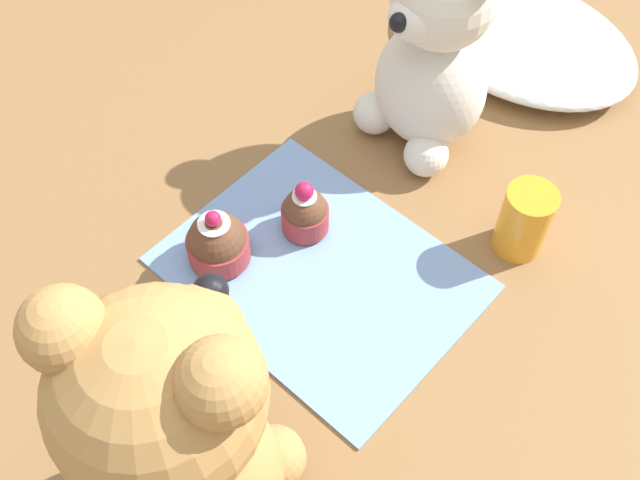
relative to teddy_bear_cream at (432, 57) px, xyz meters
The scene contains 8 objects.
ground_plane 0.24m from the teddy_bear_cream, 78.73° to the right, with size 4.00×4.00×0.00m, color olive.
knitted_placemat 0.24m from the teddy_bear_cream, 78.73° to the right, with size 0.28×0.21×0.01m, color #7A9ED1.
tulle_cloth 0.20m from the teddy_bear_cream, 89.74° to the left, with size 0.29×0.21×0.04m, color white.
teddy_bear_cream is the anchor object (origin of this frame).
teddy_bear_tan 0.44m from the teddy_bear_cream, 74.82° to the right, with size 0.17×0.16×0.28m.
cupcake_near_cream_bear 0.20m from the teddy_bear_cream, 91.31° to the right, with size 0.05×0.05×0.06m.
cupcake_near_tan_bear 0.28m from the teddy_bear_cream, 98.90° to the right, with size 0.06×0.06×0.07m.
juice_glass 0.18m from the teddy_bear_cream, 18.52° to the right, with size 0.05×0.05×0.08m, color orange.
Camera 1 is at (0.26, -0.28, 0.60)m, focal length 42.00 mm.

